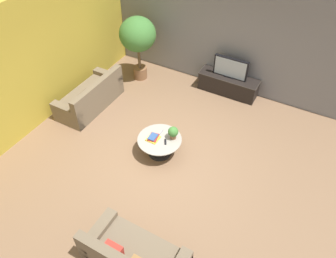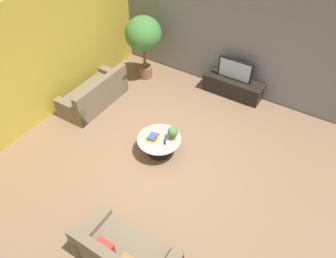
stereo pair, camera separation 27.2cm
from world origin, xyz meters
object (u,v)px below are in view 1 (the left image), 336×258
Objects in this scene: media_console at (228,84)px; potted_palm_tall at (138,37)px; television at (231,68)px; potted_plant_tabletop at (173,132)px; coffee_table at (160,143)px; couch_by_wall at (91,97)px.

potted_palm_tall is at bearing -167.24° from media_console.
television is (0.00, -0.00, 0.52)m from media_console.
potted_plant_tabletop is (-0.25, -2.68, 0.34)m from media_console.
potted_palm_tall is at bearing 136.39° from potted_plant_tabletop.
coffee_table is (-0.49, -2.85, -0.48)m from television.
potted_plant_tabletop is (-0.25, -2.68, -0.18)m from television.
coffee_table is 3.21× the size of potted_plant_tabletop.
couch_by_wall is (-2.87, -2.28, -0.50)m from television.
television is 2.70m from potted_plant_tabletop.
potted_palm_tall reaches higher than coffee_table.
potted_palm_tall is (-2.47, -0.56, 1.03)m from media_console.
couch_by_wall is 2.67m from potted_plant_tabletop.
couch_by_wall is (-2.38, 0.57, -0.02)m from coffee_table.
coffee_table is at bearing -144.18° from potted_plant_tabletop.
television is at bearing 12.72° from potted_palm_tall.
couch_by_wall is at bearing -102.92° from potted_palm_tall.
television is 3.70m from couch_by_wall.
television is at bearing -90.00° from media_console.
coffee_table is at bearing -99.69° from media_console.
television reaches higher than media_console.
media_console is 3.67m from couch_by_wall.
television is 0.50× the size of couch_by_wall.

